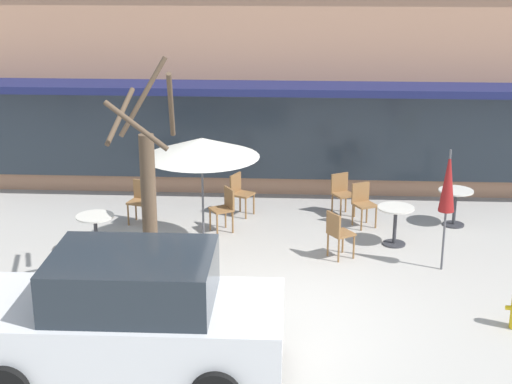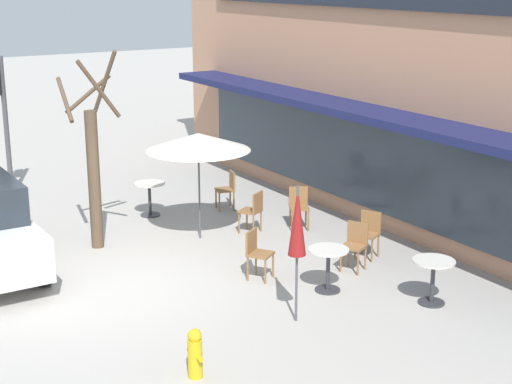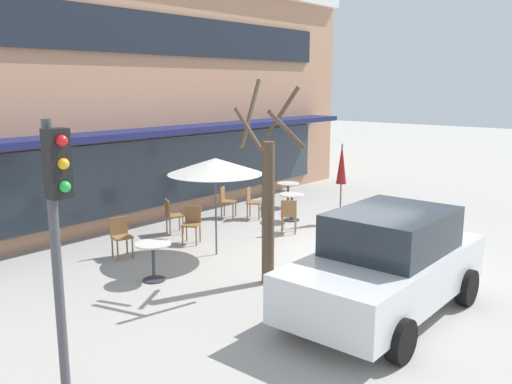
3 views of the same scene
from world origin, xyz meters
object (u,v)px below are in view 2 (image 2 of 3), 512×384
(cafe_table_streetside, at_px, (150,193))
(cafe_chair_5, at_px, (253,209))
(cafe_table_by_tree, at_px, (328,262))
(cafe_chair_0, at_px, (257,251))
(cafe_table_near_wall, at_px, (433,274))
(fire_hydrant, at_px, (195,353))
(patio_umbrella_cream_folded, at_px, (198,142))
(street_tree, at_px, (93,165))
(cafe_chair_3, at_px, (369,231))
(cafe_chair_1, at_px, (355,242))
(cafe_chair_2, at_px, (228,187))
(traffic_light_pole, at_px, (0,103))
(patio_umbrella_green_folded, at_px, (297,222))
(cafe_chair_4, at_px, (299,204))

(cafe_table_streetside, xyz_separation_m, cafe_chair_5, (2.27, 1.33, 0.01))
(cafe_table_by_tree, relative_size, cafe_chair_0, 0.85)
(cafe_table_near_wall, bearing_deg, fire_hydrant, -88.41)
(patio_umbrella_cream_folded, bearing_deg, street_tree, -107.07)
(cafe_chair_3, bearing_deg, cafe_chair_1, -58.54)
(cafe_chair_0, relative_size, cafe_chair_3, 1.00)
(cafe_chair_5, relative_size, fire_hydrant, 1.26)
(cafe_table_near_wall, relative_size, fire_hydrant, 1.08)
(cafe_chair_2, height_order, traffic_light_pole, traffic_light_pole)
(street_tree, relative_size, traffic_light_pole, 1.14)
(cafe_chair_3, xyz_separation_m, cafe_chair_5, (-2.38, -1.12, 0.00))
(cafe_chair_0, bearing_deg, cafe_chair_5, 149.71)
(patio_umbrella_green_folded, xyz_separation_m, cafe_chair_2, (-5.80, 2.10, -1.10))
(cafe_table_streetside, bearing_deg, cafe_chair_2, 74.11)
(cafe_table_near_wall, height_order, fire_hydrant, cafe_table_near_wall)
(patio_umbrella_cream_folded, bearing_deg, cafe_chair_1, 27.26)
(cafe_chair_0, height_order, cafe_chair_2, same)
(patio_umbrella_cream_folded, bearing_deg, cafe_table_streetside, -173.52)
(cafe_chair_5, bearing_deg, cafe_chair_3, 25.22)
(cafe_chair_4, distance_m, traffic_light_pole, 7.57)
(fire_hydrant, bearing_deg, cafe_chair_4, 133.15)
(traffic_light_pole, bearing_deg, cafe_chair_5, 33.53)
(cafe_table_near_wall, height_order, cafe_chair_3, cafe_chair_3)
(cafe_chair_5, distance_m, traffic_light_pole, 6.82)
(patio_umbrella_green_folded, height_order, cafe_chair_3, patio_umbrella_green_folded)
(cafe_chair_5, relative_size, traffic_light_pole, 0.26)
(cafe_table_near_wall, distance_m, cafe_chair_1, 1.88)
(cafe_table_streetside, distance_m, cafe_chair_0, 4.46)
(patio_umbrella_cream_folded, bearing_deg, patio_umbrella_green_folded, -7.76)
(cafe_table_near_wall, bearing_deg, cafe_chair_4, 174.74)
(patio_umbrella_green_folded, distance_m, fire_hydrant, 2.62)
(cafe_table_streetside, distance_m, cafe_chair_4, 3.41)
(cafe_table_by_tree, bearing_deg, cafe_chair_4, 153.49)
(cafe_table_by_tree, xyz_separation_m, cafe_chair_4, (-3.09, 1.54, 0.01))
(cafe_table_near_wall, bearing_deg, cafe_table_streetside, -164.50)
(cafe_table_streetside, height_order, traffic_light_pole, traffic_light_pole)
(patio_umbrella_green_folded, xyz_separation_m, traffic_light_pole, (-9.52, -1.95, 0.67))
(cafe_chair_2, distance_m, cafe_chair_4, 2.09)
(cafe_chair_4, relative_size, cafe_chair_5, 1.00)
(cafe_chair_2, relative_size, cafe_chair_5, 1.00)
(cafe_chair_0, distance_m, cafe_chair_4, 3.01)
(cafe_chair_1, height_order, cafe_chair_4, same)
(patio_umbrella_green_folded, relative_size, cafe_chair_3, 2.47)
(cafe_chair_4, bearing_deg, cafe_chair_5, -102.68)
(cafe_chair_4, xyz_separation_m, street_tree, (-1.13, -4.08, 1.14))
(cafe_chair_1, bearing_deg, patio_umbrella_cream_folded, -152.74)
(cafe_chair_3, height_order, traffic_light_pole, traffic_light_pole)
(patio_umbrella_green_folded, xyz_separation_m, street_tree, (-4.93, -1.39, 0.04))
(patio_umbrella_cream_folded, relative_size, cafe_chair_0, 2.47)
(street_tree, height_order, traffic_light_pole, street_tree)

